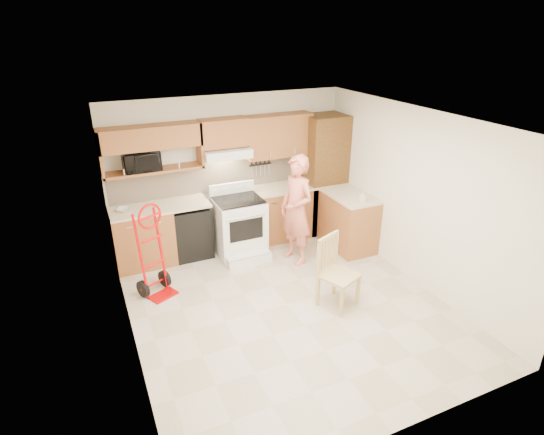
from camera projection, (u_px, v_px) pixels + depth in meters
floor at (287, 305)px, 5.99m from camera, size 4.00×4.50×0.02m
ceiling at (290, 120)px, 4.96m from camera, size 4.00×4.50×0.02m
wall_back at (229, 170)px, 7.36m from camera, size 4.00×0.02×2.50m
wall_front at (410, 326)px, 3.59m from camera, size 4.00×0.02×2.50m
wall_left at (121, 253)px, 4.72m from camera, size 0.02×4.50×2.50m
wall_right at (415, 197)px, 6.23m from camera, size 0.02×4.50×2.50m
backsplash at (230, 174)px, 7.36m from camera, size 3.92×0.03×0.55m
lower_cab_left at (143, 238)px, 6.84m from camera, size 0.90×0.60×0.90m
dishwasher at (191, 231)px, 7.14m from camera, size 0.60×0.60×0.85m
lower_cab_right at (281, 213)px, 7.74m from camera, size 1.14×0.60×0.90m
countertop_left at (160, 207)px, 6.77m from camera, size 1.50×0.63×0.04m
countertop_right at (281, 188)px, 7.55m from camera, size 1.14×0.63×0.04m
cab_return_right at (348, 222)px, 7.40m from camera, size 0.60×1.00×0.90m
countertop_return at (350, 196)px, 7.21m from camera, size 0.63×1.00×0.04m
pantry_tall at (323, 174)px, 7.80m from camera, size 0.70×0.60×2.10m
upper_cab_left at (150, 137)px, 6.45m from camera, size 1.50×0.33×0.34m
upper_shelf_mw at (154, 170)px, 6.66m from camera, size 1.50×0.33×0.04m
upper_cab_center at (224, 133)px, 6.89m from camera, size 0.76×0.33×0.44m
upper_cab_right at (278, 136)px, 7.30m from camera, size 1.14×0.33×0.70m
range_hood at (226, 153)px, 6.96m from camera, size 0.76×0.46×0.14m
knife_strip at (260, 168)px, 7.52m from camera, size 0.40×0.05×0.29m
microwave at (141, 161)px, 6.53m from camera, size 0.54×0.38×0.29m
range at (240, 223)px, 7.08m from camera, size 0.77×1.01×1.13m
person at (296, 210)px, 6.77m from camera, size 0.55×0.71×1.74m
hand_truck at (155, 255)px, 5.98m from camera, size 0.63×0.61×1.24m
dining_chair at (339, 273)px, 5.79m from camera, size 0.60×0.62×0.99m
soap_bottle at (363, 196)px, 6.88m from camera, size 0.10×0.10×0.19m
bowl at (124, 210)px, 6.55m from camera, size 0.25×0.25×0.05m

